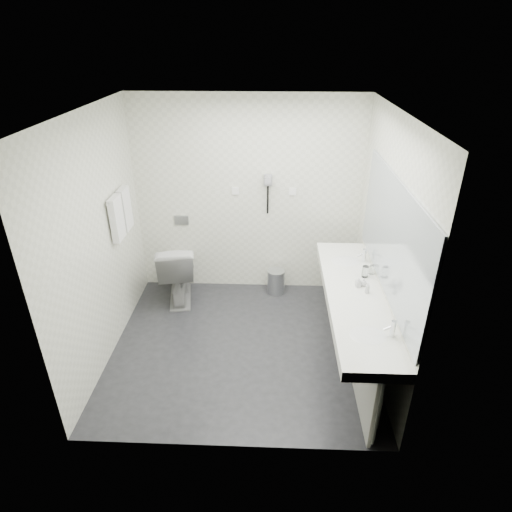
{
  "coord_description": "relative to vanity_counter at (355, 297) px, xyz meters",
  "views": [
    {
      "loc": [
        0.31,
        -3.75,
        3.11
      ],
      "look_at": [
        0.15,
        0.15,
        1.05
      ],
      "focal_mm": 30.2,
      "sensor_mm": 36.0,
      "label": 1
    }
  ],
  "objects": [
    {
      "name": "towel_rail",
      "position": [
        -2.47,
        0.75,
        0.75
      ],
      "size": [
        0.02,
        0.62,
        0.02
      ],
      "primitive_type": "cylinder",
      "rotation": [
        1.57,
        0.0,
        0.0
      ],
      "color": "silver",
      "rests_on": "wall_left"
    },
    {
      "name": "glass_left",
      "position": [
        0.15,
        0.32,
        0.11
      ],
      "size": [
        0.08,
        0.08,
        0.12
      ],
      "primitive_type": "cylinder",
      "rotation": [
        0.0,
        0.0,
        0.35
      ],
      "color": "silver",
      "rests_on": "vanity_counter"
    },
    {
      "name": "pedal_bin",
      "position": [
        -0.75,
        1.31,
        -0.64
      ],
      "size": [
        0.25,
        0.25,
        0.32
      ],
      "primitive_type": "cylinder",
      "rotation": [
        0.0,
        0.0,
        -0.11
      ],
      "color": "#B2B5BA",
      "rests_on": "floor"
    },
    {
      "name": "switch_plate_b",
      "position": [
        -0.57,
        1.49,
        0.55
      ],
      "size": [
        0.09,
        0.02,
        0.09
      ],
      "primitive_type": "cube",
      "color": "white",
      "rests_on": "wall_back"
    },
    {
      "name": "flush_plate",
      "position": [
        -1.98,
        1.49,
        0.15
      ],
      "size": [
        0.18,
        0.02,
        0.12
      ],
      "primitive_type": "cube",
      "color": "#B2B5BA",
      "rests_on": "wall_back"
    },
    {
      "name": "vanity_post_far",
      "position": [
        0.05,
        1.04,
        -0.42
      ],
      "size": [
        0.06,
        0.06,
        0.75
      ],
      "primitive_type": "cylinder",
      "color": "silver",
      "rests_on": "floor"
    },
    {
      "name": "switch_plate_a",
      "position": [
        -1.27,
        1.49,
        0.55
      ],
      "size": [
        0.09,
        0.02,
        0.09
      ],
      "primitive_type": "cube",
      "color": "white",
      "rests_on": "wall_back"
    },
    {
      "name": "wall_back",
      "position": [
        -1.12,
        1.5,
        0.45
      ],
      "size": [
        2.8,
        0.0,
        2.8
      ],
      "primitive_type": "plane",
      "rotation": [
        1.57,
        0.0,
        0.0
      ],
      "color": "white",
      "rests_on": "floor"
    },
    {
      "name": "floor",
      "position": [
        -1.12,
        0.2,
        -0.8
      ],
      "size": [
        2.8,
        2.8,
        0.0
      ],
      "primitive_type": "plane",
      "color": "#252529",
      "rests_on": "ground"
    },
    {
      "name": "basin_near",
      "position": [
        0.0,
        -0.65,
        0.04
      ],
      "size": [
        0.4,
        0.31,
        0.05
      ],
      "primitive_type": "ellipsoid",
      "color": "white",
      "rests_on": "vanity_counter"
    },
    {
      "name": "wall_left",
      "position": [
        -2.52,
        0.2,
        0.45
      ],
      "size": [
        0.0,
        2.6,
        2.6
      ],
      "primitive_type": "plane",
      "rotation": [
        1.57,
        0.0,
        1.57
      ],
      "color": "white",
      "rests_on": "floor"
    },
    {
      "name": "wall_right",
      "position": [
        0.27,
        0.2,
        0.45
      ],
      "size": [
        0.0,
        2.6,
        2.6
      ],
      "primitive_type": "plane",
      "rotation": [
        1.57,
        0.0,
        -1.57
      ],
      "color": "white",
      "rests_on": "floor"
    },
    {
      "name": "towel_near",
      "position": [
        -2.46,
        0.61,
        0.53
      ],
      "size": [
        0.07,
        0.24,
        0.48
      ],
      "primitive_type": "cube",
      "color": "white",
      "rests_on": "towel_rail"
    },
    {
      "name": "soap_bottle_b",
      "position": [
        0.1,
        0.14,
        0.09
      ],
      "size": [
        0.08,
        0.08,
        0.08
      ],
      "primitive_type": "imported",
      "rotation": [
        0.0,
        0.0,
        -0.31
      ],
      "color": "silver",
      "rests_on": "vanity_counter"
    },
    {
      "name": "faucet_far",
      "position": [
        0.19,
        0.65,
        0.12
      ],
      "size": [
        0.04,
        0.04,
        0.15
      ],
      "primitive_type": "cylinder",
      "color": "silver",
      "rests_on": "vanity_counter"
    },
    {
      "name": "vanity_panel",
      "position": [
        0.02,
        0.0,
        -0.42
      ],
      "size": [
        0.03,
        2.15,
        0.75
      ],
      "primitive_type": "cube",
      "color": "#98988F",
      "rests_on": "floor"
    },
    {
      "name": "ceiling",
      "position": [
        -1.12,
        0.2,
        1.7
      ],
      "size": [
        2.8,
        2.8,
        0.0
      ],
      "primitive_type": "plane",
      "rotation": [
        3.14,
        0.0,
        0.0
      ],
      "color": "white",
      "rests_on": "wall_back"
    },
    {
      "name": "soap_bottle_a",
      "position": [
        0.05,
        0.12,
        0.1
      ],
      "size": [
        0.06,
        0.06,
        0.1
      ],
      "primitive_type": "imported",
      "rotation": [
        0.0,
        0.0,
        0.26
      ],
      "color": "silver",
      "rests_on": "vanity_counter"
    },
    {
      "name": "vanity_counter",
      "position": [
        0.0,
        0.0,
        0.0
      ],
      "size": [
        0.55,
        2.2,
        0.1
      ],
      "primitive_type": "cube",
      "color": "white",
      "rests_on": "floor"
    },
    {
      "name": "mirror",
      "position": [
        0.26,
        0.0,
        0.65
      ],
      "size": [
        0.02,
        2.2,
        1.05
      ],
      "primitive_type": "cube",
      "color": "#B2BCC6",
      "rests_on": "wall_right"
    },
    {
      "name": "dryer_cord",
      "position": [
        -0.88,
        1.46,
        0.45
      ],
      "size": [
        0.02,
        0.02,
        0.35
      ],
      "primitive_type": "cylinder",
      "color": "black",
      "rests_on": "dryer_cradle"
    },
    {
      "name": "faucet_near",
      "position": [
        0.19,
        -0.65,
        0.12
      ],
      "size": [
        0.04,
        0.04,
        0.15
      ],
      "primitive_type": "cylinder",
      "color": "silver",
      "rests_on": "vanity_counter"
    },
    {
      "name": "soap_bottle_c",
      "position": [
        0.11,
        0.01,
        0.11
      ],
      "size": [
        0.05,
        0.05,
        0.11
      ],
      "primitive_type": "imported",
      "rotation": [
        0.0,
        0.0,
        0.32
      ],
      "color": "silver",
      "rests_on": "vanity_counter"
    },
    {
      "name": "dryer_barrel",
      "position": [
        -0.88,
        1.4,
        0.73
      ],
      "size": [
        0.08,
        0.14,
        0.08
      ],
      "primitive_type": "cylinder",
      "rotation": [
        1.57,
        0.0,
        0.0
      ],
      "color": "#99999E",
      "rests_on": "dryer_cradle"
    },
    {
      "name": "towel_far",
      "position": [
        -2.46,
        0.89,
        0.53
      ],
      "size": [
        0.07,
        0.24,
        0.48
      ],
      "primitive_type": "cube",
      "color": "white",
      "rests_on": "towel_rail"
    },
    {
      "name": "dryer_cradle",
      "position": [
        -0.88,
        1.47,
        0.7
      ],
      "size": [
        0.1,
        0.04,
        0.14
      ],
      "primitive_type": "cube",
      "color": "#99999E",
      "rests_on": "wall_back"
    },
    {
      "name": "basin_far",
      "position": [
        0.0,
        0.65,
        0.04
      ],
      "size": [
        0.4,
        0.31,
        0.05
      ],
      "primitive_type": "ellipsoid",
      "color": "white",
      "rests_on": "vanity_counter"
    },
    {
      "name": "wall_front",
      "position": [
        -1.12,
        -1.1,
        0.45
      ],
      "size": [
        2.8,
        0.0,
        2.8
      ],
      "primitive_type": "plane",
      "rotation": [
        -1.57,
        0.0,
        0.0
      ],
      "color": "white",
      "rests_on": "floor"
    },
    {
      "name": "glass_right",
      "position": [
        0.23,
        0.38,
        0.1
      ],
      "size": [
        0.07,
        0.07,
        0.1
      ],
      "primitive_type": "cylinder",
      "rotation": [
        0.0,
        0.0,
        -0.26
      ],
      "color": "silver",
      "rests_on": "vanity_counter"
    },
    {
      "name": "vanity_post_near",
      "position": [
        0.05,
        -1.04,
        -0.42
      ],
      "size": [
        0.06,
        0.06,
        0.75
      ],
      "primitive_type": "cylinder",
      "color": "silver",
      "rests_on": "floor"
    },
    {
      "name": "toilet",
      "position": [
        -2.0,
        1.14,
        -0.4
      ],
      "size": [
        0.58,
        0.86,
        0.81
      ],
      "primitive_type": "imported",
      "rotation": [
        0.0,
        0.0,
        3.31
      ],
      "color": "white",
      "rests_on": "floor"
    },
    {
      "name": "bin_lid",
      "position": [
        -0.75,
        1.31,
        -0.47
      ],
      "size": [
        0.23,
        0.23,
        0.02
      ],
      "primitive_type": "cylinder",
      "color": "#B2B5BA",
      "rests_on": "pedal_bin"
    }
  ]
}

